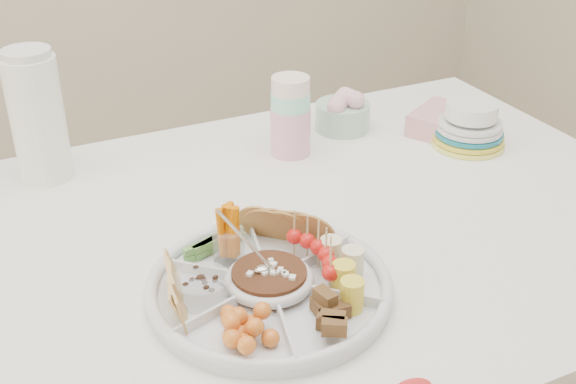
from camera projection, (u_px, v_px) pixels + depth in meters
name	position (u px, v px, depth m)	size (l,w,h in m)	color
dining_table	(286.00, 381.00, 1.50)	(1.52, 1.02, 0.76)	white
party_tray	(269.00, 283.00, 1.13)	(0.38, 0.38, 0.04)	white
bean_dip	(269.00, 279.00, 1.12)	(0.12, 0.12, 0.04)	black
tortillas	(293.00, 229.00, 1.22)	(0.11, 0.11, 0.07)	tan
carrot_cucumber	(217.00, 228.00, 1.19)	(0.10, 0.10, 0.09)	#DA6B00
pita_raisins	(185.00, 283.00, 1.09)	(0.12, 0.12, 0.07)	#E99B5B
cherries	(240.00, 328.00, 1.01)	(0.12, 0.12, 0.05)	#CD5D0E
granola_chunks	(329.00, 315.00, 1.04)	(0.09, 0.09, 0.04)	#4D2E15
banana_tomato	(350.00, 254.00, 1.13)	(0.12, 0.12, 0.10)	#FEE076
cup_stack	(290.00, 102.00, 1.53)	(0.09, 0.09, 0.24)	silver
thermos	(37.00, 114.00, 1.42)	(0.11, 0.11, 0.28)	white
flower_bowl	(343.00, 110.00, 1.67)	(0.13, 0.13, 0.10)	#9DE4C7
napkin_stack	(446.00, 122.00, 1.67)	(0.15, 0.13, 0.05)	#D69399
plate_stack	(470.00, 124.00, 1.59)	(0.16, 0.16, 0.10)	gold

